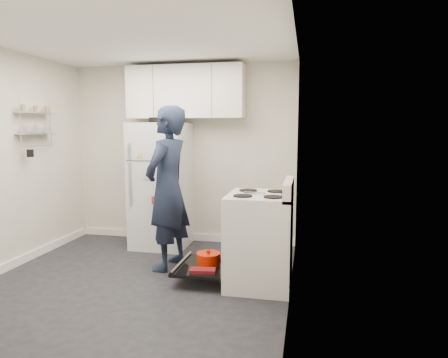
% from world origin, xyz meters
% --- Properties ---
extents(room, '(3.21, 3.21, 2.51)m').
position_xyz_m(room, '(-0.03, 0.03, 1.21)').
color(room, black).
rests_on(room, ground).
extents(electric_range, '(0.66, 0.76, 1.10)m').
position_xyz_m(electric_range, '(1.26, 0.15, 0.47)').
color(electric_range, silver).
rests_on(electric_range, ground).
extents(open_oven_door, '(0.55, 0.70, 0.21)m').
position_xyz_m(open_oven_door, '(0.69, 0.15, 0.18)').
color(open_oven_door, black).
rests_on(open_oven_door, ground).
extents(refrigerator, '(0.72, 0.74, 1.76)m').
position_xyz_m(refrigerator, '(-0.21, 1.25, 0.85)').
color(refrigerator, silver).
rests_on(refrigerator, ground).
extents(upper_cabinets, '(1.60, 0.33, 0.70)m').
position_xyz_m(upper_cabinets, '(0.10, 1.43, 2.10)').
color(upper_cabinets, silver).
rests_on(upper_cabinets, room).
extents(wall_shelf_rack, '(0.14, 0.60, 0.61)m').
position_xyz_m(wall_shelf_rack, '(-1.52, 0.49, 1.68)').
color(wall_shelf_rack, '#B2B2B7').
rests_on(wall_shelf_rack, room).
extents(person, '(0.57, 0.75, 1.87)m').
position_xyz_m(person, '(0.18, 0.43, 0.93)').
color(person, '#171F34').
rests_on(person, ground).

